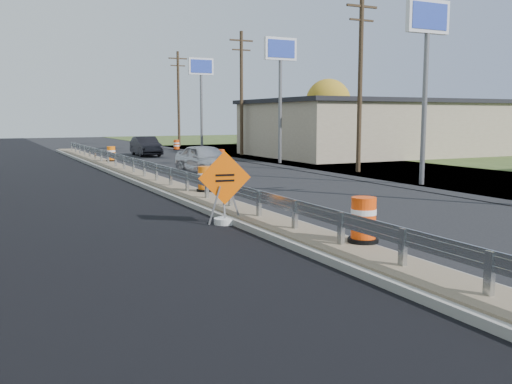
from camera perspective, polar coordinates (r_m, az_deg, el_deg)
name	(u,v)px	position (r m, az deg, el deg)	size (l,w,h in m)	color
ground	(230,213)	(17.82, -2.58, -2.11)	(140.00, 140.00, 0.00)	black
milled_overlay	(45,186)	(26.40, -20.33, 0.59)	(7.20, 120.00, 0.01)	black
median	(157,183)	(25.27, -9.90, 0.90)	(1.60, 55.00, 0.23)	gray
guardrail	(150,167)	(26.16, -10.55, 2.46)	(0.10, 46.15, 0.72)	silver
retail_building_near	(373,127)	(45.71, 11.64, 6.35)	(18.50, 12.50, 4.27)	tan
pylon_sign_south	(427,34)	(26.17, 16.75, 14.90)	(2.20, 0.30, 7.90)	slate
pylon_sign_mid	(280,61)	(36.75, 2.45, 12.99)	(2.20, 0.30, 7.90)	slate
pylon_sign_north	(201,75)	(49.45, -5.52, 11.56)	(2.20, 0.30, 7.90)	slate
utility_pole_smid	(360,80)	(31.27, 10.38, 11.00)	(1.90, 0.26, 9.40)	#473523
utility_pole_nmid	(241,91)	(44.22, -1.46, 10.07)	(1.90, 0.26, 9.40)	#473523
utility_pole_north	(178,97)	(58.17, -7.76, 9.40)	(1.90, 0.26, 9.40)	#473523
tree_far_yellow	(328,102)	(60.04, 7.23, 8.97)	(4.62, 4.62, 6.86)	#473523
caution_sign	(225,206)	(15.87, -3.13, -1.40)	(1.48, 0.62, 2.06)	white
barrel_median_near	(363,221)	(12.80, 10.69, -2.83)	(0.68, 0.68, 1.00)	black
barrel_median_mid	(205,179)	(21.24, -5.14, 1.26)	(0.63, 0.63, 0.93)	black
barrel_median_far	(111,154)	(36.66, -14.28, 3.69)	(0.63, 0.63, 0.92)	black
barrel_shoulder_mid	(221,156)	(37.93, -3.50, 3.62)	(0.57, 0.57, 0.84)	black
barrel_shoulder_far	(176,145)	(51.74, -7.96, 4.66)	(0.63, 0.63, 0.93)	black
car_silver	(205,160)	(29.58, -5.09, 3.25)	(1.86, 4.62, 1.57)	silver
car_dark_mid	(146,146)	(44.74, -10.95, 4.53)	(1.56, 4.47, 1.47)	black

